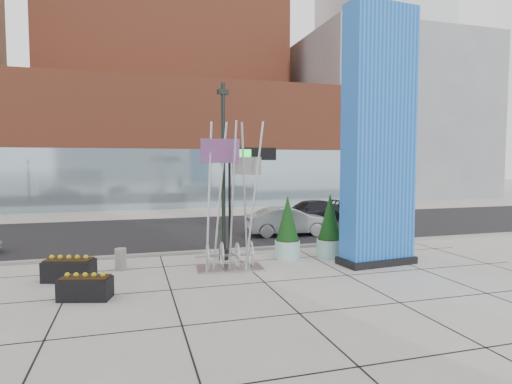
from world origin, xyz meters
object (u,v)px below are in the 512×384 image
object	(u,v)px
public_art_sculpture	(230,231)
blue_pylon	(379,141)
concrete_bollard	(121,259)
lamp_post	(223,188)
overhead_street_sign	(247,163)
car_silver_mid	(289,221)

from	to	relation	value
public_art_sculpture	blue_pylon	bearing A→B (deg)	-2.21
blue_pylon	concrete_bollard	xyz separation A→B (m)	(-9.43, 1.76, -4.29)
lamp_post	overhead_street_sign	bearing A→B (deg)	38.41
blue_pylon	overhead_street_sign	world-z (taller)	blue_pylon
blue_pylon	concrete_bollard	size ratio (longest dim) A/B	12.33
lamp_post	car_silver_mid	size ratio (longest dim) A/B	1.54
blue_pylon	overhead_street_sign	bearing A→B (deg)	135.82
public_art_sculpture	car_silver_mid	world-z (taller)	public_art_sculpture
public_art_sculpture	overhead_street_sign	bearing A→B (deg)	67.82
lamp_post	public_art_sculpture	size ratio (longest dim) A/B	1.30
concrete_bollard	blue_pylon	bearing A→B (deg)	-10.58
blue_pylon	public_art_sculpture	world-z (taller)	blue_pylon
blue_pylon	car_silver_mid	bearing A→B (deg)	91.65
concrete_bollard	overhead_street_sign	world-z (taller)	overhead_street_sign
public_art_sculpture	overhead_street_sign	distance (m)	3.79
concrete_bollard	overhead_street_sign	distance (m)	6.43
concrete_bollard	public_art_sculpture	bearing A→B (deg)	-14.63
overhead_street_sign	blue_pylon	bearing A→B (deg)	-35.85
concrete_bollard	car_silver_mid	distance (m)	9.92
blue_pylon	public_art_sculpture	size ratio (longest dim) A/B	1.80
concrete_bollard	car_silver_mid	bearing A→B (deg)	31.44
concrete_bollard	car_silver_mid	size ratio (longest dim) A/B	0.17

